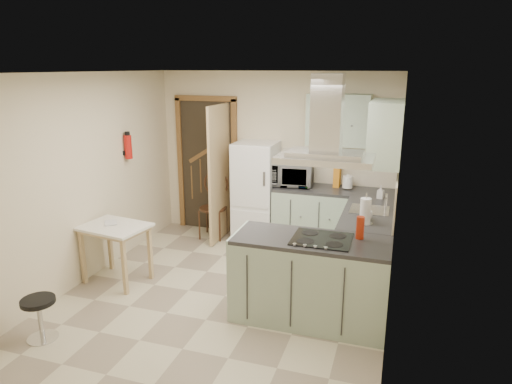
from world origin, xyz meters
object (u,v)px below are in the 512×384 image
(fridge, at_px, (256,193))
(bentwood_chair, at_px, (213,208))
(peninsula, at_px, (310,280))
(drop_leaf_table, at_px, (117,253))
(microwave, at_px, (292,174))
(stool, at_px, (40,319))
(extractor_hood, at_px, (325,158))

(fridge, bearing_deg, bentwood_chair, -173.69)
(fridge, relative_size, bentwood_chair, 1.63)
(peninsula, height_order, drop_leaf_table, peninsula)
(fridge, height_order, microwave, fridge)
(microwave, bearing_deg, peninsula, -76.12)
(stool, bearing_deg, fridge, 69.35)
(fridge, distance_m, microwave, 0.62)
(microwave, bearing_deg, fridge, 175.73)
(fridge, height_order, bentwood_chair, fridge)
(extractor_hood, relative_size, stool, 2.11)
(fridge, xyz_separation_m, extractor_hood, (1.32, -1.98, 0.97))
(microwave, bearing_deg, extractor_hood, -73.60)
(extractor_hood, xyz_separation_m, drop_leaf_table, (-2.52, 0.15, -1.36))
(fridge, xyz_separation_m, stool, (-1.18, -3.13, -0.54))
(drop_leaf_table, distance_m, stool, 1.31)
(fridge, height_order, peninsula, fridge)
(bentwood_chair, relative_size, stool, 2.15)
(drop_leaf_table, distance_m, bentwood_chair, 1.83)
(peninsula, bearing_deg, bentwood_chair, 134.89)
(bentwood_chair, bearing_deg, stool, -103.02)
(peninsula, relative_size, stool, 3.63)
(drop_leaf_table, distance_m, microwave, 2.62)
(fridge, bearing_deg, microwave, 1.02)
(drop_leaf_table, xyz_separation_m, stool, (0.02, -1.30, -0.15))
(stool, height_order, microwave, microwave)
(drop_leaf_table, bearing_deg, bentwood_chair, 81.80)
(drop_leaf_table, height_order, microwave, microwave)
(peninsula, distance_m, stool, 2.67)
(drop_leaf_table, relative_size, stool, 1.80)
(extractor_hood, distance_m, microwave, 2.24)
(peninsula, bearing_deg, stool, -154.47)
(extractor_hood, bearing_deg, microwave, 111.69)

